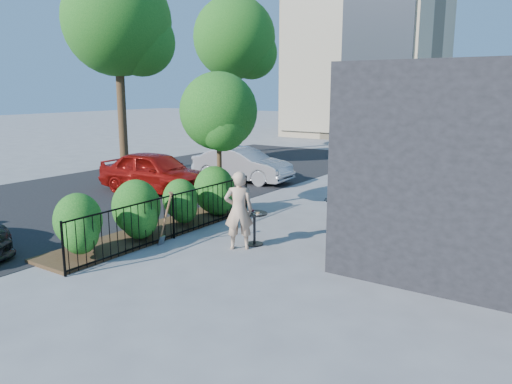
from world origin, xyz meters
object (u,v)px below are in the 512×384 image
Objects in this scene: car_silver at (242,165)px; cafe_table at (254,223)px; shovel at (165,221)px; patio_tree at (219,116)px; street_tree_near at (118,28)px; woman at (239,210)px; street_tree_far at (235,43)px; car_red at (156,172)px.

cafe_table is at bearing -145.33° from car_silver.
car_silver is (-3.27, 7.58, 0.07)m from shovel.
cafe_table is (2.60, -2.08, -2.24)m from patio_tree.
street_tree_near is at bearing 157.43° from patio_tree.
shovel is (0.98, -3.30, -2.19)m from patio_tree.
street_tree_near is 4.71× the size of woman.
patio_tree is 4.08m from shovel.
street_tree_near reaches higher than cafe_table.
car_silver is at bearing -51.98° from street_tree_far.
woman is at bearing -147.83° from car_silver.
cafe_table is at bearing -38.60° from patio_tree.
street_tree_far is at bearing -90.92° from woman.
street_tree_near reaches higher than car_red.
street_tree_near is at bearing -90.00° from street_tree_far.
street_tree_near is 7.63m from car_silver.
patio_tree is at bearing 141.40° from cafe_table.
patio_tree reaches higher than shovel.
patio_tree is at bearing -55.49° from street_tree_far.
shovel is 6.11m from car_red.
shovel is (8.68, -6.50, -5.34)m from street_tree_near.
cafe_table is 0.20× the size of car_silver.
car_silver is at bearing 127.57° from cafe_table.
car_red is (4.21, -2.33, -5.20)m from street_tree_near.
street_tree_far is 2.11× the size of car_silver.
street_tree_near is 12.71m from woman.
shovel is at bearing -159.54° from car_silver.
patio_tree is 4.00m from woman.
cafe_table is 6.77m from car_red.
car_silver is (-4.77, 6.79, -0.23)m from woman.
patio_tree is 2.24× the size of woman.
patio_tree is at bearing -82.87° from woman.
cafe_table is 0.57m from woman.
car_red reaches higher than cafe_table.
car_red is at bearing 166.01° from patio_tree.
car_red is 3.62m from car_silver.
street_tree_far is 12.31m from car_red.
woman is (10.18, -5.71, -5.04)m from street_tree_near.
street_tree_far reaches higher than woman.
car_silver is at bearing -23.14° from car_red.
woman is (-0.12, -0.43, 0.36)m from cafe_table.
street_tree_near is at bearing 152.87° from cafe_table.
woman is 1.34× the size of shovel.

